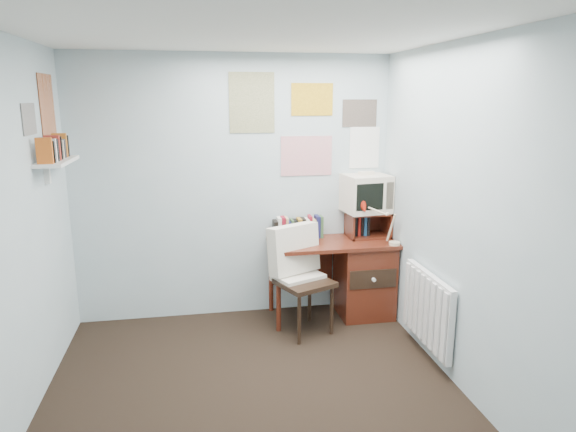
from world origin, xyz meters
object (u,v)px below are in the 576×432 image
at_px(tv_riser, 368,224).
at_px(desk, 358,275).
at_px(radiator, 428,309).
at_px(wall_shelf, 57,161).
at_px(desk_lamp, 395,225).
at_px(crt_tv, 366,192).
at_px(desk_chair, 305,283).

bearing_deg(tv_riser, desk, -137.04).
bearing_deg(radiator, tv_riser, 99.28).
bearing_deg(wall_shelf, desk_lamp, 3.22).
bearing_deg(crt_tv, desk_chair, -155.38).
bearing_deg(radiator, desk_chair, 144.94).
relative_size(tv_riser, wall_shelf, 0.65).
relative_size(desk_lamp, radiator, 0.47).
xyz_separation_m(tv_riser, crt_tv, (-0.03, 0.02, 0.32)).
relative_size(desk, desk_lamp, 3.17).
height_order(desk_lamp, radiator, desk_lamp).
bearing_deg(tv_riser, radiator, -80.72).
bearing_deg(desk_lamp, desk, 157.39).
xyz_separation_m(desk, crt_tv, (0.09, 0.13, 0.80)).
bearing_deg(wall_shelf, crt_tv, 10.85).
bearing_deg(desk_chair, desk, 3.21).
bearing_deg(crt_tv, tv_riser, -42.43).
relative_size(crt_tv, radiator, 0.52).
bearing_deg(desk_chair, desk_lamp, -18.05).
bearing_deg(wall_shelf, desk, 8.40).
distance_m(desk, radiator, 0.97).
bearing_deg(crt_tv, radiator, -86.92).
distance_m(desk, wall_shelf, 2.87).
relative_size(desk_chair, crt_tv, 2.27).
relative_size(desk, tv_riser, 3.00).
height_order(desk_chair, desk_lamp, desk_lamp).
bearing_deg(desk_lamp, tv_riser, 131.12).
xyz_separation_m(desk_chair, tv_riser, (0.72, 0.42, 0.41)).
bearing_deg(wall_shelf, tv_riser, 10.32).
distance_m(desk, desk_lamp, 0.65).
bearing_deg(desk_chair, radiator, -58.68).
bearing_deg(desk_chair, tv_riser, 6.31).
bearing_deg(radiator, desk, 107.24).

